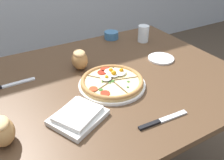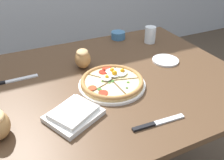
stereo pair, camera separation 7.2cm
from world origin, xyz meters
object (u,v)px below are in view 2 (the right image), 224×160
at_px(pizza, 112,82).
at_px(bread_piece_near, 83,58).
at_px(napkin_folded, 74,114).
at_px(dining_table, 105,95).
at_px(ramekin_bowl, 118,35).
at_px(side_saucer, 165,60).
at_px(knife_main, 158,123).
at_px(water_glass, 150,36).
at_px(knife_spare, 9,81).

bearing_deg(pizza, bread_piece_near, 105.53).
bearing_deg(napkin_folded, dining_table, 42.68).
xyz_separation_m(ramekin_bowl, side_saucer, (0.09, -0.39, -0.02)).
height_order(ramekin_bowl, knife_main, ramekin_bowl).
bearing_deg(water_glass, bread_piece_near, -165.88).
xyz_separation_m(napkin_folded, side_saucer, (0.58, 0.23, -0.01)).
distance_m(knife_main, knife_spare, 0.70).
bearing_deg(bread_piece_near, side_saucer, -17.10).
distance_m(ramekin_bowl, side_saucer, 0.40).
bearing_deg(knife_spare, napkin_folded, -61.99).
height_order(dining_table, pizza, pizza).
distance_m(knife_main, water_glass, 0.74).
relative_size(knife_main, knife_spare, 0.84).
bearing_deg(dining_table, ramekin_bowl, 56.53).
bearing_deg(knife_spare, ramekin_bowl, 19.38).
bearing_deg(side_saucer, water_glass, 76.35).
distance_m(pizza, ramekin_bowl, 0.55).
bearing_deg(pizza, dining_table, 97.89).
height_order(pizza, side_saucer, pizza).
bearing_deg(dining_table, pizza, -82.11).
distance_m(napkin_folded, water_glass, 0.80).
height_order(pizza, water_glass, water_glass).
bearing_deg(dining_table, bread_piece_near, 108.33).
relative_size(pizza, napkin_folded, 1.28).
height_order(ramekin_bowl, water_glass, water_glass).
bearing_deg(pizza, knife_main, -81.45).
bearing_deg(napkin_folded, water_glass, 36.61).
height_order(pizza, knife_main, pizza).
bearing_deg(water_glass, side_saucer, -103.65).
distance_m(dining_table, napkin_folded, 0.31).
bearing_deg(knife_main, pizza, 101.70).
relative_size(ramekin_bowl, knife_main, 0.44).
distance_m(ramekin_bowl, knife_spare, 0.73).
relative_size(bread_piece_near, side_saucer, 0.87).
bearing_deg(ramekin_bowl, side_saucer, -76.58).
height_order(napkin_folded, side_saucer, napkin_folded).
relative_size(napkin_folded, knife_spare, 0.93).
relative_size(pizza, bread_piece_near, 2.47).
xyz_separation_m(bread_piece_near, water_glass, (0.48, 0.12, -0.01)).
xyz_separation_m(dining_table, water_glass, (0.43, 0.28, 0.14)).
bearing_deg(pizza, napkin_folded, -148.48).
relative_size(knife_spare, side_saucer, 1.81).
bearing_deg(knife_main, bread_piece_near, 104.70).
bearing_deg(knife_spare, side_saucer, -10.55).
bearing_deg(napkin_folded, ramekin_bowl, 51.44).
bearing_deg(ramekin_bowl, dining_table, -123.47).
distance_m(napkin_folded, side_saucer, 0.63).
bearing_deg(pizza, water_glass, 39.05).
distance_m(pizza, water_glass, 0.54).
relative_size(napkin_folded, knife_main, 1.11).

